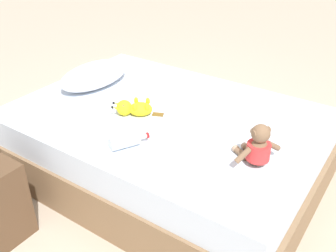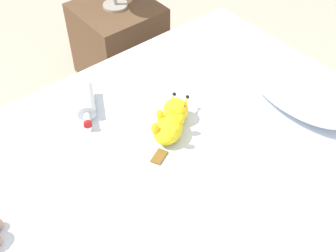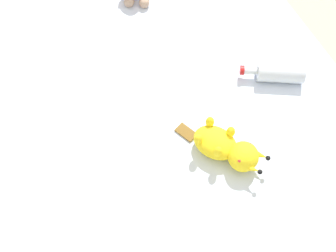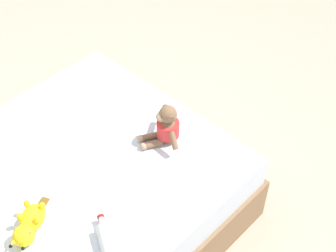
% 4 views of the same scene
% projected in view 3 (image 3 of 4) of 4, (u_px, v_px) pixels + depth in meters
% --- Properties ---
extents(ground_plane, '(16.00, 16.00, 0.00)m').
position_uv_depth(ground_plane, '(168.00, 188.00, 2.07)').
color(ground_plane, '#B7A893').
extents(bed, '(1.41, 1.98, 0.49)m').
position_uv_depth(bed, '(168.00, 164.00, 1.86)').
color(bed, '#846647').
rests_on(bed, ground_plane).
extents(plush_yellow_creature, '(0.23, 0.30, 0.10)m').
position_uv_depth(plush_yellow_creature, '(227.00, 148.00, 1.56)').
color(plush_yellow_creature, yellow).
rests_on(plush_yellow_creature, bed).
extents(glass_bottle, '(0.23, 0.16, 0.07)m').
position_uv_depth(glass_bottle, '(279.00, 72.00, 1.72)').
color(glass_bottle, silver).
rests_on(glass_bottle, bed).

